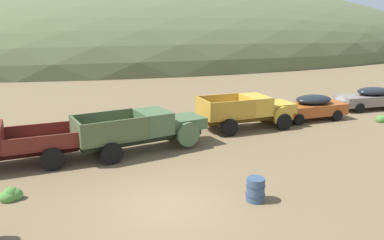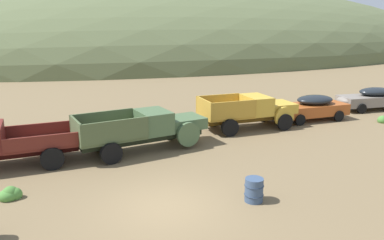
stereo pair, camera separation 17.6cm
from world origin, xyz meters
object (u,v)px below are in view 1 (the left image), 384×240
at_px(truck_faded_yellow, 253,111).
at_px(truck_weathered_green, 149,129).
at_px(car_primer_gray, 368,98).
at_px(oil_drum_foreground, 255,190).
at_px(car_oxide_orange, 308,107).

bearing_deg(truck_faded_yellow, truck_weathered_green, -166.05).
relative_size(truck_weathered_green, truck_faded_yellow, 1.09).
relative_size(truck_faded_yellow, car_primer_gray, 1.12).
bearing_deg(truck_weathered_green, oil_drum_foreground, -82.54).
distance_m(truck_weathered_green, oil_drum_foreground, 7.02).
height_order(truck_weathered_green, truck_faded_yellow, same).
xyz_separation_m(truck_weathered_green, oil_drum_foreground, (1.22, -6.89, -0.61)).
height_order(car_oxide_orange, car_primer_gray, same).
distance_m(truck_faded_yellow, oil_drum_foreground, 9.60).
bearing_deg(truck_faded_yellow, car_primer_gray, 7.61).
height_order(truck_weathered_green, car_oxide_orange, truck_weathered_green).
bearing_deg(truck_faded_yellow, oil_drum_foreground, -119.24).
xyz_separation_m(truck_faded_yellow, car_oxide_orange, (4.18, -0.07, -0.20)).
distance_m(truck_faded_yellow, car_primer_gray, 10.15).
height_order(truck_weathered_green, oil_drum_foreground, truck_weathered_green).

